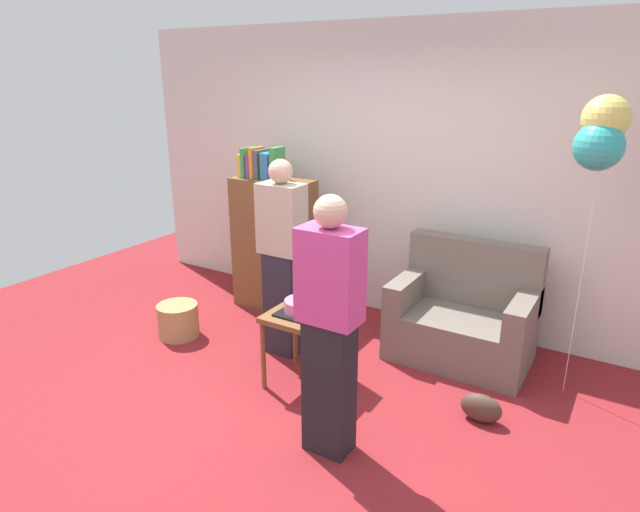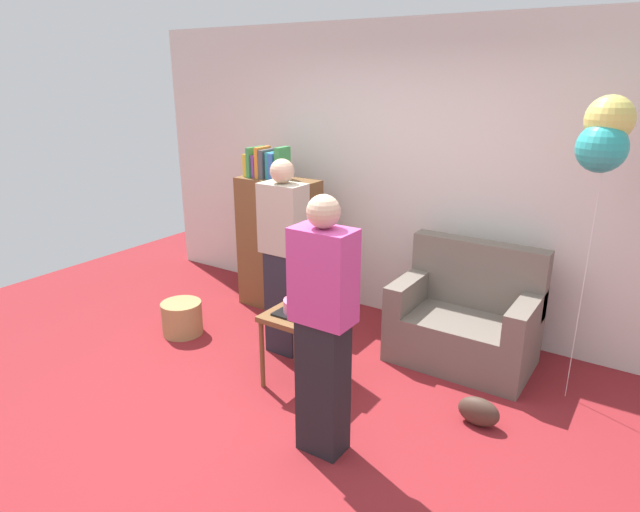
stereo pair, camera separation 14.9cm
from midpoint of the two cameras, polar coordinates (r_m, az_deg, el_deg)
The scene contains 11 objects.
ground_plane at distance 3.94m, azimuth -3.32°, elevation -16.34°, with size 8.00×8.00×0.00m, color maroon.
wall_back at distance 5.10m, azimuth 10.48°, elevation 8.07°, with size 6.00×0.10×2.70m, color silver.
couch at distance 4.64m, azimuth 15.79°, elevation -6.51°, with size 1.10×0.70×0.96m.
bookshelf at distance 5.37m, azimuth -3.54°, elevation 1.60°, with size 0.80×0.36×1.60m.
side_table at distance 4.07m, azimuth -0.91°, elevation -7.08°, with size 0.48×0.48×0.58m.
birthday_cake at distance 4.01m, azimuth -0.92°, elevation -5.32°, with size 0.32×0.32×0.17m.
person_blowing_candles at distance 4.42m, azimuth -2.81°, elevation -0.20°, with size 0.36×0.22×1.63m.
person_holding_cake at distance 3.23m, azimuth 1.67°, elevation -7.55°, with size 0.36×0.22×1.63m.
wicker_basket at distance 5.10m, azimuth -13.36°, elevation -6.31°, with size 0.36×0.36×0.30m, color #A88451.
handbag at distance 3.97m, azimuth 17.28°, elevation -15.22°, with size 0.28×0.14×0.20m, color #473328.
balloon_bunch at distance 3.99m, azimuth 28.57°, elevation 11.05°, with size 0.32×0.37×2.12m.
Camera 2 is at (2.03, -2.52, 2.25)m, focal length 30.72 mm.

